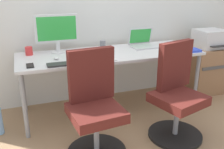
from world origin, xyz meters
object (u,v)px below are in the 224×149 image
Objects in this scene: desktop_monitor at (57,31)px; office_chair_right at (176,95)px; open_laptop at (143,42)px; office_chair_left at (95,109)px; side_cabinet at (206,69)px; coffee_mug at (29,51)px; printer at (210,39)px.

office_chair_right is at bearing -43.85° from desktop_monitor.
office_chair_right is at bearing -93.04° from open_laptop.
side_cabinet is (1.88, 0.83, -0.11)m from office_chair_left.
office_chair_left is at bearing -63.15° from coffee_mug.
office_chair_left is 2.35× the size of printer.
desktop_monitor reaches higher than printer.
office_chair_right reaches higher than printer.
side_cabinet is 0.44m from printer.
office_chair_left reaches higher than printer.
printer reaches higher than side_cabinet.
open_laptop is (-0.99, 0.05, 0.01)m from printer.
open_laptop is (0.89, 0.87, 0.35)m from office_chair_left.
open_laptop is at bearing 44.65° from office_chair_left.
office_chair_left is at bearing -156.23° from side_cabinet.
office_chair_right is at bearing -35.67° from coffee_mug.
printer is (1.04, 0.83, 0.33)m from office_chair_right.
side_cabinet is 1.32× the size of desktop_monitor.
open_laptop reaches higher than coffee_mug.
office_chair_right is 3.03× the size of open_laptop.
printer is 0.99m from open_laptop.
desktop_monitor reaches higher than open_laptop.
open_laptop is at bearing 86.96° from office_chair_right.
printer is 2.05m from desktop_monitor.
office_chair_right reaches higher than side_cabinet.
side_cabinet is at bearing -2.75° from open_laptop.
printer is 2.36m from coffee_mug.
desktop_monitor is 0.38m from coffee_mug.
open_laptop reaches higher than side_cabinet.
printer is at bearing -2.81° from open_laptop.
side_cabinet is 2.05× the size of open_laptop.
office_chair_left and office_chair_right have the same top height.
coffee_mug is at bearing 177.16° from open_laptop.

